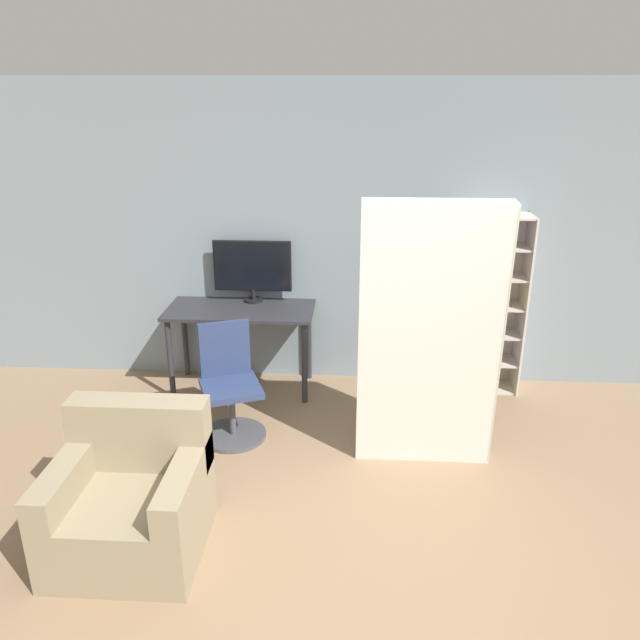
{
  "coord_description": "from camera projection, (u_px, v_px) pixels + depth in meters",
  "views": [
    {
      "loc": [
        -0.07,
        -2.6,
        2.62
      ],
      "look_at": [
        -0.33,
        1.56,
        1.05
      ],
      "focal_mm": 35.0,
      "sensor_mm": 36.0,
      "label": 1
    }
  ],
  "objects": [
    {
      "name": "mattress_near",
      "position": [
        430.0,
        339.0,
        4.33
      ],
      "size": [
        0.99,
        0.27,
        1.94
      ],
      "color": "silver",
      "rests_on": "ground"
    },
    {
      "name": "desk",
      "position": [
        241.0,
        320.0,
        5.54
      ],
      "size": [
        1.3,
        0.61,
        0.78
      ],
      "color": "#2D2D33",
      "rests_on": "ground"
    },
    {
      "name": "office_chair",
      "position": [
        230.0,
        393.0,
        4.89
      ],
      "size": [
        0.57,
        0.57,
        0.91
      ],
      "color": "#4C4C51",
      "rests_on": "ground"
    },
    {
      "name": "monitor",
      "position": [
        252.0,
        268.0,
        5.58
      ],
      "size": [
        0.7,
        0.17,
        0.56
      ],
      "color": "black",
      "rests_on": "desk"
    },
    {
      "name": "armchair",
      "position": [
        132.0,
        499.0,
        3.7
      ],
      "size": [
        0.85,
        0.8,
        0.85
      ],
      "color": "gray",
      "rests_on": "ground"
    },
    {
      "name": "wall_back",
      "position": [
        366.0,
        238.0,
        5.55
      ],
      "size": [
        8.0,
        0.06,
        2.7
      ],
      "color": "gray",
      "rests_on": "ground"
    },
    {
      "name": "bookshelf",
      "position": [
        480.0,
        302.0,
        5.52
      ],
      "size": [
        0.62,
        0.33,
        1.61
      ],
      "color": "beige",
      "rests_on": "ground"
    },
    {
      "name": "ground_plane",
      "position": [
        363.0,
        606.0,
        3.35
      ],
      "size": [
        16.0,
        16.0,
        0.0
      ],
      "primitive_type": "plane",
      "color": "#937556"
    }
  ]
}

